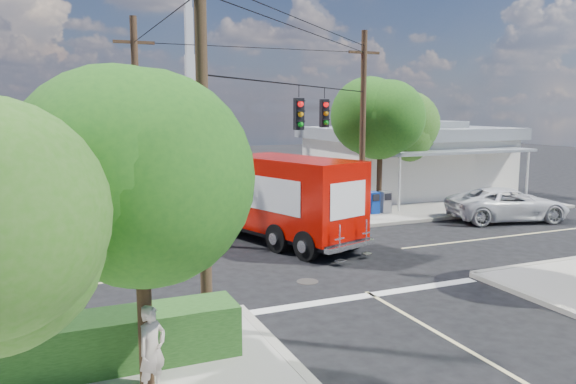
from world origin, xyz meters
TOP-DOWN VIEW (x-y plane):
  - ground at (0.00, 0.00)m, footprint 120.00×120.00m
  - sidewalk_ne at (10.88, 10.88)m, footprint 14.12×14.12m
  - road_markings at (0.00, -1.47)m, footprint 32.00×32.00m
  - building_ne at (12.50, 11.97)m, footprint 11.80×10.20m
  - radio_tower at (0.50, 20.00)m, footprint 0.80×0.80m
  - tree_sw_front at (-6.99, -7.54)m, footprint 3.88×3.78m
  - tree_ne_front at (7.21, 6.76)m, footprint 4.21×4.14m
  - tree_ne_back at (9.81, 8.96)m, footprint 3.77×3.66m
  - palm_nw_front at (-7.50, 7.50)m, footprint 3.01×3.08m
  - palm_nw_back at (-9.50, 9.00)m, footprint 3.01×3.08m
  - utility_poles at (-1.58, 1.60)m, footprint 12.00×10.68m
  - picket_fence at (-7.80, -5.60)m, footprint 5.94×0.06m
  - hedge_sw at (-8.00, -6.40)m, footprint 6.20×1.20m
  - vending_boxes at (6.50, 6.20)m, footprint 1.90×0.50m
  - delivery_truck at (0.04, 2.82)m, footprint 4.79×8.45m
  - parked_car at (11.95, 2.67)m, footprint 6.25×3.94m
  - pedestrian at (-6.94, -7.86)m, footprint 0.75×0.68m

SIDE VIEW (x-z plane):
  - ground at x=0.00m, z-range 0.00..0.00m
  - road_markings at x=0.00m, z-range 0.00..0.01m
  - sidewalk_ne at x=10.88m, z-range 0.00..0.14m
  - picket_fence at x=-7.80m, z-range 0.18..1.18m
  - hedge_sw at x=-8.00m, z-range 0.14..1.24m
  - vending_boxes at x=6.50m, z-range 0.14..1.24m
  - parked_car at x=11.95m, z-range 0.00..1.61m
  - pedestrian at x=-6.94m, z-range 0.14..1.85m
  - delivery_truck at x=0.04m, z-range 0.03..3.54m
  - building_ne at x=12.50m, z-range 0.07..4.57m
  - tree_ne_back at x=9.81m, z-range 1.27..7.10m
  - tree_sw_front at x=-6.99m, z-range 1.32..7.35m
  - palm_nw_back at x=-9.50m, z-range 2.08..7.27m
  - utility_poles at x=-1.58m, z-range 0.17..9.17m
  - tree_ne_front at x=7.21m, z-range 1.44..8.09m
  - palm_nw_front at x=-7.50m, z-range 2.25..7.84m
  - radio_tower at x=0.50m, z-range -2.86..14.14m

